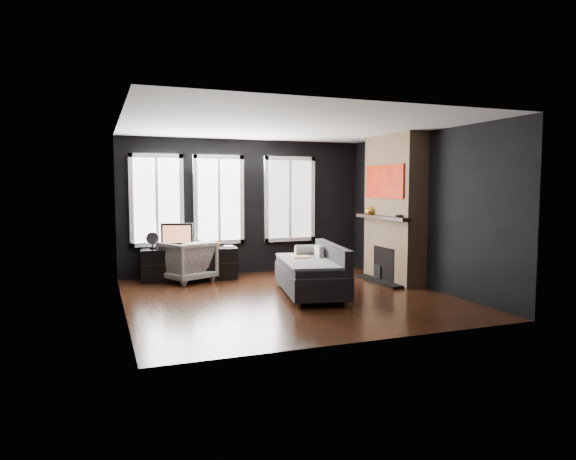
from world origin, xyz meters
name	(u,v)px	position (x,y,z in m)	size (l,w,h in m)	color
floor	(289,297)	(0.00, 0.00, 0.00)	(5.00, 5.00, 0.00)	black
ceiling	(289,126)	(0.00, 0.00, 2.70)	(5.00, 5.00, 0.00)	white
wall_back	(245,207)	(0.00, 2.50, 1.35)	(5.00, 0.02, 2.70)	black
wall_left	(122,216)	(-2.50, 0.00, 1.35)	(0.02, 5.00, 2.70)	black
wall_right	(423,210)	(2.50, 0.00, 1.35)	(0.02, 5.00, 2.70)	black
windows	(223,155)	(-0.45, 2.46, 2.38)	(4.00, 0.16, 1.76)	white
fireplace	(394,209)	(2.30, 0.60, 1.35)	(0.70, 1.62, 2.70)	#93724C
sofa	(310,270)	(0.38, 0.02, 0.42)	(0.97, 1.94, 0.84)	black
stripe_pillow	(319,256)	(0.65, 0.29, 0.60)	(0.08, 0.33, 0.33)	gray
armchair	(187,259)	(-1.28, 1.95, 0.42)	(0.82, 0.77, 0.84)	white
media_console	(190,264)	(-1.20, 2.10, 0.30)	(1.76, 0.55, 0.61)	black
monitor	(177,234)	(-1.43, 2.14, 0.87)	(0.60, 0.13, 0.54)	black
desk_fan	(152,240)	(-1.87, 2.20, 0.77)	(0.23, 0.23, 0.33)	#9E9E9E
mug	(216,244)	(-0.71, 2.00, 0.67)	(0.13, 0.10, 0.13)	#D25F10
book	(224,241)	(-0.55, 2.07, 0.72)	(0.17, 0.02, 0.23)	tan
storage_box	(198,245)	(-1.05, 2.06, 0.66)	(0.22, 0.14, 0.12)	#2D672C
mantel_vase	(370,210)	(2.05, 1.05, 1.32)	(0.18, 0.18, 0.18)	gold
mantel_clock	(399,216)	(2.05, 0.05, 1.25)	(0.12, 0.12, 0.04)	black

